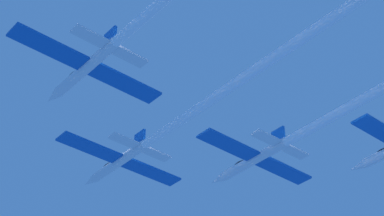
{
  "coord_description": "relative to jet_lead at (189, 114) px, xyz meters",
  "views": [
    {
      "loc": [
        -37.93,
        -59.27,
        -41.36
      ],
      "look_at": [
        -0.11,
        -14.69,
        0.14
      ],
      "focal_mm": 61.32,
      "sensor_mm": 36.0,
      "label": 1
    }
  ],
  "objects": [
    {
      "name": "jet_left_wing",
      "position": [
        -12.74,
        -9.07,
        0.68
      ],
      "size": [
        17.22,
        42.9,
        2.85
      ],
      "color": "silver"
    },
    {
      "name": "jet_lead",
      "position": [
        0.0,
        0.0,
        0.0
      ],
      "size": [
        17.22,
        50.05,
        2.85
      ],
      "color": "silver"
    },
    {
      "name": "jet_right_wing",
      "position": [
        11.43,
        -10.93,
        -0.74
      ],
      "size": [
        17.22,
        47.65,
        2.85
      ],
      "color": "silver"
    }
  ]
}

